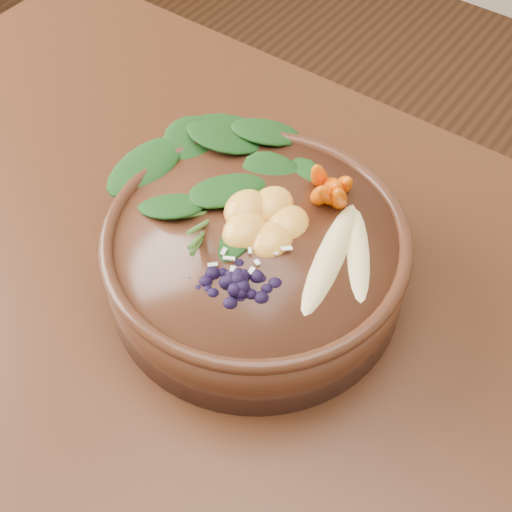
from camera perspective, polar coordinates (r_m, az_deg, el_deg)
dining_table at (r=0.84m, az=4.20°, el=-13.53°), size 1.60×0.90×0.75m
stoneware_bowl at (r=0.79m, az=0.00°, el=-0.45°), size 0.41×0.41×0.09m
kale_heap at (r=0.80m, az=-1.90°, el=7.30°), size 0.26×0.25×0.05m
carrot_cluster at (r=0.78m, az=6.39°, el=7.50°), size 0.09×0.09×0.09m
banana_halves at (r=0.74m, az=7.19°, el=0.85°), size 0.12×0.19×0.03m
mandarin_cluster at (r=0.76m, az=0.68°, el=3.63°), size 0.12×0.13×0.04m
blueberry_pile at (r=0.70m, az=-1.58°, el=-1.24°), size 0.18×0.15×0.05m
coconut_flakes at (r=0.74m, az=-0.41°, el=0.57°), size 0.12×0.11×0.01m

